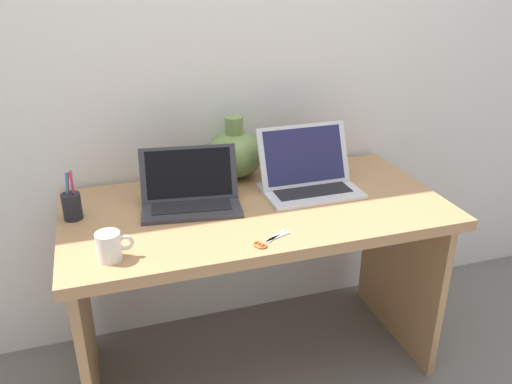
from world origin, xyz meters
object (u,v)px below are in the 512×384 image
(coffee_mug, at_px, (110,246))
(green_vase, at_px, (234,153))
(pen_cup, at_px, (72,205))
(scissors, at_px, (266,242))
(laptop_left, at_px, (190,191))
(laptop_right, at_px, (307,174))

(coffee_mug, bearing_deg, green_vase, 44.59)
(coffee_mug, distance_m, pen_cup, 0.33)
(green_vase, bearing_deg, scissors, -95.44)
(scissors, bearing_deg, pen_cup, 148.15)
(laptop_left, relative_size, coffee_mug, 3.36)
(laptop_right, distance_m, scissors, 0.45)
(laptop_left, height_order, green_vase, green_vase)
(laptop_left, relative_size, green_vase, 1.49)
(laptop_left, distance_m, scissors, 0.39)
(scissors, bearing_deg, laptop_right, 50.85)
(laptop_right, xyz_separation_m, green_vase, (-0.23, 0.21, 0.03))
(laptop_left, xyz_separation_m, scissors, (0.17, -0.34, -0.05))
(pen_cup, xyz_separation_m, scissors, (0.58, -0.36, -0.05))
(coffee_mug, height_order, scissors, coffee_mug)
(laptop_left, distance_m, laptop_right, 0.45)
(green_vase, relative_size, pen_cup, 1.38)
(laptop_right, bearing_deg, coffee_mug, -158.17)
(laptop_right, distance_m, coffee_mug, 0.81)
(green_vase, distance_m, scissors, 0.57)
(laptop_right, height_order, scissors, laptop_right)
(laptop_left, bearing_deg, scissors, -63.52)
(laptop_right, bearing_deg, laptop_left, -179.66)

